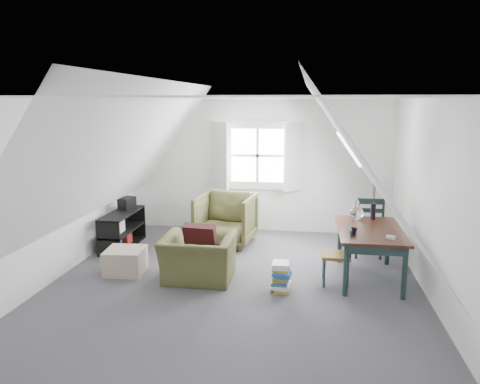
% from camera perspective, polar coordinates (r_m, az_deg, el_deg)
% --- Properties ---
extents(floor, '(5.50, 5.50, 0.00)m').
position_cam_1_polar(floor, '(6.54, -0.65, -11.06)').
color(floor, '#47464B').
rests_on(floor, ground).
extents(ceiling, '(5.50, 5.50, 0.00)m').
position_cam_1_polar(ceiling, '(6.06, -0.70, 11.43)').
color(ceiling, white).
rests_on(ceiling, wall_back).
extents(wall_back, '(5.00, 0.00, 5.00)m').
position_cam_1_polar(wall_back, '(8.86, 2.17, 3.21)').
color(wall_back, white).
rests_on(wall_back, ground).
extents(wall_front, '(5.00, 0.00, 5.00)m').
position_cam_1_polar(wall_front, '(3.58, -7.81, -8.82)').
color(wall_front, white).
rests_on(wall_front, ground).
extents(wall_left, '(0.00, 5.50, 5.50)m').
position_cam_1_polar(wall_left, '(7.02, -21.26, 0.36)').
color(wall_left, white).
rests_on(wall_left, ground).
extents(wall_right, '(0.00, 5.50, 5.50)m').
position_cam_1_polar(wall_right, '(6.29, 22.44, -0.89)').
color(wall_right, white).
rests_on(wall_right, ground).
extents(slope_left, '(3.19, 5.50, 4.48)m').
position_cam_1_polar(slope_left, '(6.52, -14.30, 4.68)').
color(slope_left, white).
rests_on(slope_left, wall_left).
extents(slope_right, '(3.19, 5.50, 4.48)m').
position_cam_1_polar(slope_right, '(6.04, 14.02, 4.21)').
color(slope_right, white).
rests_on(slope_right, wall_right).
extents(dormer_window, '(1.71, 0.35, 1.30)m').
position_cam_1_polar(dormer_window, '(8.77, 2.13, 4.43)').
color(dormer_window, white).
rests_on(dormer_window, wall_back).
extents(skylight, '(0.35, 0.75, 0.47)m').
position_cam_1_polar(skylight, '(7.34, 13.08, 5.18)').
color(skylight, white).
rests_on(skylight, slope_right).
extents(armchair_near, '(0.98, 0.86, 0.63)m').
position_cam_1_polar(armchair_near, '(6.67, -5.07, -10.64)').
color(armchair_near, '#484724').
rests_on(armchair_near, floor).
extents(armchair_far, '(1.05, 1.07, 0.88)m').
position_cam_1_polar(armchair_far, '(8.26, -1.73, -6.27)').
color(armchair_far, '#484724').
rests_on(armchair_far, floor).
extents(throw_pillow, '(0.47, 0.29, 0.47)m').
position_cam_1_polar(throw_pillow, '(6.62, -4.85, -5.76)').
color(throw_pillow, '#3A0F13').
rests_on(throw_pillow, armchair_near).
extents(ottoman, '(0.58, 0.58, 0.36)m').
position_cam_1_polar(ottoman, '(7.05, -13.81, -8.16)').
color(ottoman, tan).
rests_on(ottoman, floor).
extents(dining_table, '(0.87, 1.45, 0.73)m').
position_cam_1_polar(dining_table, '(6.73, 15.55, -5.13)').
color(dining_table, black).
rests_on(dining_table, floor).
extents(demijohn, '(0.20, 0.20, 0.29)m').
position_cam_1_polar(demijohn, '(7.10, 14.01, -2.45)').
color(demijohn, silver).
rests_on(demijohn, dining_table).
extents(vase_twigs, '(0.08, 0.09, 0.61)m').
position_cam_1_polar(vase_twigs, '(7.22, 15.92, -2.17)').
color(vase_twigs, black).
rests_on(vase_twigs, dining_table).
extents(cup, '(0.10, 0.10, 0.08)m').
position_cam_1_polar(cup, '(6.39, 13.68, -5.01)').
color(cup, black).
rests_on(cup, dining_table).
extents(paper_box, '(0.14, 0.11, 0.04)m').
position_cam_1_polar(paper_box, '(6.30, 17.90, -5.29)').
color(paper_box, white).
rests_on(paper_box, dining_table).
extents(dining_chair_far, '(0.46, 0.46, 0.99)m').
position_cam_1_polar(dining_chair_far, '(7.74, 15.39, -3.91)').
color(dining_chair_far, brown).
rests_on(dining_chair_far, floor).
extents(dining_chair_near, '(0.38, 0.38, 0.81)m').
position_cam_1_polar(dining_chair_near, '(6.51, 11.91, -7.45)').
color(dining_chair_near, brown).
rests_on(dining_chair_near, floor).
extents(media_shelf, '(0.39, 1.18, 0.60)m').
position_cam_1_polar(media_shelf, '(8.22, -14.24, -4.72)').
color(media_shelf, black).
rests_on(media_shelf, floor).
extents(electronics_box, '(0.27, 0.33, 0.22)m').
position_cam_1_polar(electronics_box, '(8.38, -13.62, -1.39)').
color(electronics_box, black).
rests_on(electronics_box, media_shelf).
extents(magazine_stack, '(0.28, 0.34, 0.38)m').
position_cam_1_polar(magazine_stack, '(6.26, 5.03, -10.25)').
color(magazine_stack, '#B29933').
rests_on(magazine_stack, floor).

